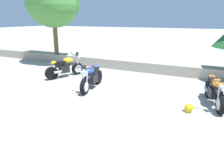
% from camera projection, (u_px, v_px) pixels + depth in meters
% --- Properties ---
extents(ground_plane, '(120.00, 120.00, 0.00)m').
position_uv_depth(ground_plane, '(117.00, 103.00, 7.16)').
color(ground_plane, '#A3A099').
extents(stone_wall, '(36.00, 0.80, 0.55)m').
position_uv_depth(stone_wall, '(153.00, 67.00, 11.26)').
color(stone_wall, '#A89E89').
rests_on(stone_wall, ground).
extents(motorcycle_yellow_near_left, '(1.05, 1.96, 1.18)m').
position_uv_depth(motorcycle_yellow_near_left, '(65.00, 67.00, 10.30)').
color(motorcycle_yellow_near_left, black).
rests_on(motorcycle_yellow_near_left, ground).
extents(motorcycle_blue_centre, '(0.74, 2.06, 1.18)m').
position_uv_depth(motorcycle_blue_centre, '(91.00, 77.00, 8.53)').
color(motorcycle_blue_centre, black).
rests_on(motorcycle_blue_centre, ground).
extents(motorcycle_orange_far_right, '(0.85, 2.04, 1.18)m').
position_uv_depth(motorcycle_orange_far_right, '(215.00, 91.00, 6.91)').
color(motorcycle_orange_far_right, black).
rests_on(motorcycle_orange_far_right, ground).
extents(rider_helmet, '(0.28, 0.28, 0.28)m').
position_uv_depth(rider_helmet, '(189.00, 108.00, 6.47)').
color(rider_helmet, yellow).
rests_on(rider_helmet, ground).
extents(leafy_tree_far_left, '(3.58, 3.40, 5.11)m').
position_uv_depth(leafy_tree_far_left, '(54.00, 1.00, 12.67)').
color(leafy_tree_far_left, brown).
rests_on(leafy_tree_far_left, stone_wall).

